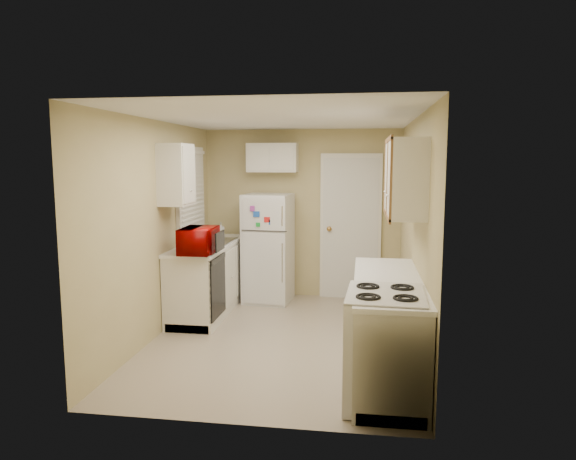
# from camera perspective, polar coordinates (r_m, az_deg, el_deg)

# --- Properties ---
(floor) EXTENTS (3.80, 3.80, 0.00)m
(floor) POSITION_cam_1_polar(r_m,az_deg,el_deg) (5.81, -0.72, -11.97)
(floor) COLOR #BDAE98
(floor) RESTS_ON ground
(ceiling) EXTENTS (3.80, 3.80, 0.00)m
(ceiling) POSITION_cam_1_polar(r_m,az_deg,el_deg) (5.49, -0.77, 12.32)
(ceiling) COLOR white
(ceiling) RESTS_ON floor
(wall_left) EXTENTS (3.80, 3.80, 0.00)m
(wall_left) POSITION_cam_1_polar(r_m,az_deg,el_deg) (5.91, -14.28, 0.10)
(wall_left) COLOR tan
(wall_left) RESTS_ON floor
(wall_right) EXTENTS (3.80, 3.80, 0.00)m
(wall_right) POSITION_cam_1_polar(r_m,az_deg,el_deg) (5.49, 13.85, -0.45)
(wall_right) COLOR tan
(wall_right) RESTS_ON floor
(wall_back) EXTENTS (2.80, 2.80, 0.00)m
(wall_back) POSITION_cam_1_polar(r_m,az_deg,el_deg) (7.40, 1.56, 1.82)
(wall_back) COLOR tan
(wall_back) RESTS_ON floor
(wall_front) EXTENTS (2.80, 2.80, 0.00)m
(wall_front) POSITION_cam_1_polar(r_m,az_deg,el_deg) (3.69, -5.37, -4.15)
(wall_front) COLOR tan
(wall_front) RESTS_ON floor
(left_counter) EXTENTS (0.60, 1.80, 0.90)m
(left_counter) POSITION_cam_1_polar(r_m,az_deg,el_deg) (6.77, -8.79, -5.25)
(left_counter) COLOR silver
(left_counter) RESTS_ON floor
(dishwasher) EXTENTS (0.03, 0.58, 0.72)m
(dishwasher) POSITION_cam_1_polar(r_m,az_deg,el_deg) (6.13, -7.84, -6.23)
(dishwasher) COLOR black
(dishwasher) RESTS_ON floor
(sink) EXTENTS (0.54, 0.74, 0.16)m
(sink) POSITION_cam_1_polar(r_m,az_deg,el_deg) (6.84, -8.49, -1.62)
(sink) COLOR gray
(sink) RESTS_ON left_counter
(microwave) EXTENTS (0.55, 0.32, 0.36)m
(microwave) POSITION_cam_1_polar(r_m,az_deg,el_deg) (5.96, -9.89, -1.16)
(microwave) COLOR #910100
(microwave) RESTS_ON left_counter
(soap_bottle) EXTENTS (0.11, 0.12, 0.20)m
(soap_bottle) POSITION_cam_1_polar(r_m,az_deg,el_deg) (7.30, -7.46, 0.10)
(soap_bottle) COLOR white
(soap_bottle) RESTS_ON left_counter
(window_blinds) EXTENTS (0.10, 0.98, 1.08)m
(window_blinds) POSITION_cam_1_polar(r_m,az_deg,el_deg) (6.84, -10.71, 4.57)
(window_blinds) COLOR silver
(window_blinds) RESTS_ON wall_left
(upper_cabinet_left) EXTENTS (0.30, 0.45, 0.70)m
(upper_cabinet_left) POSITION_cam_1_polar(r_m,az_deg,el_deg) (6.01, -12.33, 6.03)
(upper_cabinet_left) COLOR silver
(upper_cabinet_left) RESTS_ON wall_left
(refrigerator) EXTENTS (0.67, 0.66, 1.51)m
(refrigerator) POSITION_cam_1_polar(r_m,az_deg,el_deg) (7.13, -2.20, -2.03)
(refrigerator) COLOR silver
(refrigerator) RESTS_ON floor
(cabinet_over_fridge) EXTENTS (0.70, 0.30, 0.40)m
(cabinet_over_fridge) POSITION_cam_1_polar(r_m,az_deg,el_deg) (7.27, -1.72, 8.03)
(cabinet_over_fridge) COLOR silver
(cabinet_over_fridge) RESTS_ON wall_back
(interior_door) EXTENTS (0.86, 0.06, 2.08)m
(interior_door) POSITION_cam_1_polar(r_m,az_deg,el_deg) (7.33, 6.96, 0.29)
(interior_door) COLOR silver
(interior_door) RESTS_ON floor
(right_counter) EXTENTS (0.60, 2.00, 0.90)m
(right_counter) POSITION_cam_1_polar(r_m,az_deg,el_deg) (4.85, 10.89, -10.52)
(right_counter) COLOR silver
(right_counter) RESTS_ON floor
(stove) EXTENTS (0.65, 0.78, 0.92)m
(stove) POSITION_cam_1_polar(r_m,az_deg,el_deg) (4.32, 10.66, -12.74)
(stove) COLOR silver
(stove) RESTS_ON floor
(upper_cabinet_right) EXTENTS (0.30, 1.20, 0.70)m
(upper_cabinet_right) POSITION_cam_1_polar(r_m,az_deg,el_deg) (4.93, 12.89, 5.69)
(upper_cabinet_right) COLOR silver
(upper_cabinet_right) RESTS_ON wall_right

